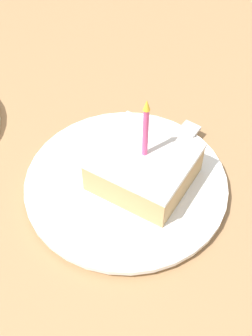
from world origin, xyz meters
TOP-DOWN VIEW (x-y plane):
  - ground_plane at (0.00, 0.00)m, footprint 2.40×2.40m
  - plate at (0.02, 0.02)m, footprint 0.25×0.25m
  - cake_slice at (0.03, 0.00)m, footprint 0.11×0.11m
  - fork at (0.08, -0.01)m, footprint 0.16×0.03m

SIDE VIEW (x-z plane):
  - ground_plane at x=0.00m, z-range -0.04..0.00m
  - plate at x=0.02m, z-range 0.00..0.02m
  - fork at x=0.08m, z-range 0.02..0.02m
  - cake_slice at x=0.03m, z-range -0.02..0.11m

